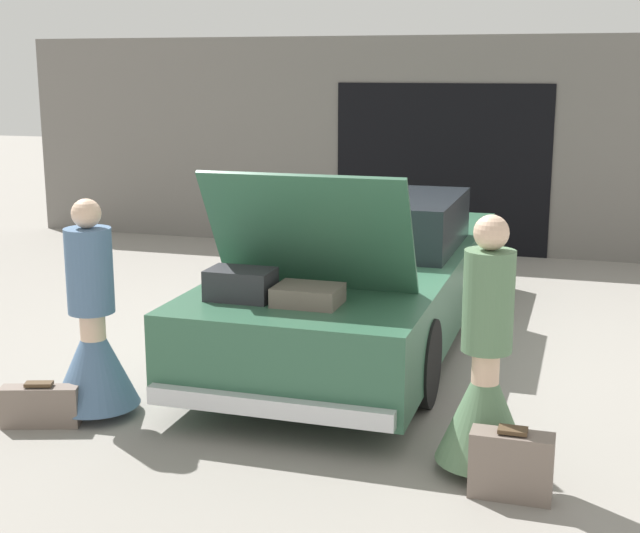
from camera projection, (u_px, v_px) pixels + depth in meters
name	position (u px, v px, depth m)	size (l,w,h in m)	color
ground_plane	(363.00, 338.00, 8.07)	(40.00, 40.00, 0.00)	gray
garage_wall_back	(443.00, 146.00, 11.61)	(12.00, 0.14, 2.80)	slate
car	(364.00, 275.00, 7.95)	(1.79, 4.98, 1.70)	#336047
person_left	(94.00, 340.00, 6.19)	(0.61, 0.61, 1.54)	beige
person_right	(485.00, 383.00, 5.29)	(0.57, 0.57, 1.58)	beige
suitcase_beside_left_person	(40.00, 406.00, 6.06)	(0.54, 0.29, 0.31)	#75665B
suitcase_beside_right_person	(511.00, 465.00, 5.04)	(0.47, 0.18, 0.42)	#75665B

